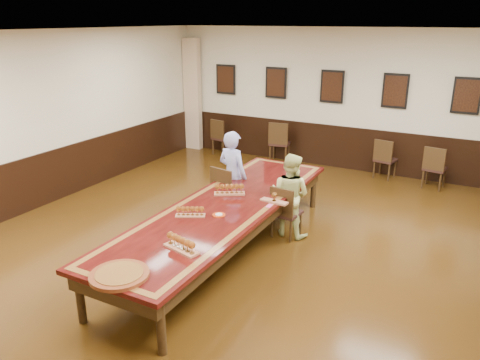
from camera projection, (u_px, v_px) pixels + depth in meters
The scene contains 23 objects.
floor at pixel (225, 251), 7.17m from camera, with size 8.00×10.00×0.02m, color black.
ceiling at pixel (222, 32), 6.12m from camera, with size 8.00×10.00×0.02m, color white.
wall_back at pixel (332, 99), 10.81m from camera, with size 8.00×0.02×3.20m, color beige.
wall_left at pixel (32, 122), 8.44m from camera, with size 0.02×10.00×3.20m, color beige.
chair_man at pixel (229, 193), 8.15m from camera, with size 0.46×0.51×0.99m, color black, non-canonical shape.
chair_woman at pixel (287, 211), 7.53m from camera, with size 0.41×0.45×0.88m, color black, non-canonical shape.
spare_chair_a at pixel (223, 137), 12.11m from camera, with size 0.44×0.48×0.94m, color black, non-canonical shape.
spare_chair_b at pixel (280, 142), 11.48m from camera, with size 0.47×0.52×1.01m, color black, non-canonical shape.
spare_chair_c at pixel (386, 158), 10.32m from camera, with size 0.42×0.46×0.89m, color black, non-canonical shape.
spare_chair_d at pixel (435, 167), 9.70m from camera, with size 0.42×0.46×0.91m, color black, non-canonical shape.
person_man at pixel (233, 175), 8.13m from camera, with size 0.58×0.38×1.58m, color #515DCC.
person_woman at pixel (290, 195), 7.52m from camera, with size 0.68×0.53×1.37m, color #D2DA88.
pink_phone at pixel (269, 206), 6.90m from camera, with size 0.06×0.13×0.01m, color #EE4FA5.
curtain at pixel (193, 95), 12.38m from camera, with size 0.45×0.18×2.90m, color #C8AA8A.
wainscoting at pixel (224, 221), 7.00m from camera, with size 8.00×10.00×1.00m.
conference_table at pixel (224, 214), 6.97m from camera, with size 1.40×5.00×0.76m.
posters at pixel (332, 87), 10.65m from camera, with size 6.14×0.04×0.74m.
flight_a at pixel (229, 190), 7.33m from camera, with size 0.49×0.37×0.18m.
flight_b at pixel (274, 198), 7.02m from camera, with size 0.44×0.16×0.16m.
flight_c at pixel (190, 212), 6.52m from camera, with size 0.42×0.30×0.15m.
flight_d at pixel (181, 244), 5.56m from camera, with size 0.52×0.27×0.19m.
red_plate_grp at pixel (219, 215), 6.57m from camera, with size 0.19×0.19×0.02m.
carved_platter at pixel (119, 275), 5.01m from camera, with size 0.74×0.74×0.05m.
Camera 1 is at (3.25, -5.54, 3.38)m, focal length 35.00 mm.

